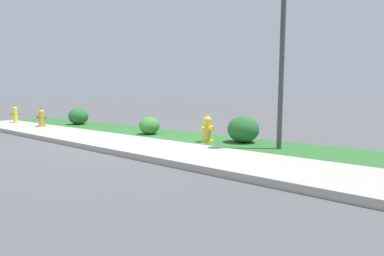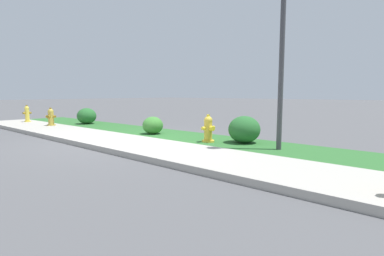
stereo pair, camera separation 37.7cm
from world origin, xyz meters
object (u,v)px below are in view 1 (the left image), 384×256
shrub_bush_near_lamp (78,116)px  fire_hydrant_mid_block (42,118)px  fire_hydrant_by_grass_verge (15,114)px  shrub_bush_mid_verge (243,129)px  fire_hydrant_at_driveway (208,129)px  shrub_bush_far_verge (149,126)px  street_lamp (283,13)px

shrub_bush_near_lamp → fire_hydrant_mid_block: bearing=-106.5°
fire_hydrant_mid_block → fire_hydrant_by_grass_verge: size_ratio=0.94×
fire_hydrant_by_grass_verge → shrub_bush_mid_verge: fire_hydrant_by_grass_verge is taller
fire_hydrant_at_driveway → shrub_bush_far_verge: 2.23m
shrub_bush_far_verge → shrub_bush_near_lamp: bearing=176.8°
fire_hydrant_mid_block → fire_hydrant_at_driveway: (6.96, 0.95, 0.01)m
fire_hydrant_at_driveway → shrub_bush_near_lamp: (-6.58, 0.33, -0.01)m
fire_hydrant_by_grass_verge → street_lamp: (11.08, 1.20, 2.59)m
shrub_bush_mid_verge → shrub_bush_far_verge: shrub_bush_mid_verge is taller
fire_hydrant_by_grass_verge → fire_hydrant_mid_block: bearing=-98.0°
fire_hydrant_at_driveway → shrub_bush_near_lamp: bearing=-79.9°
fire_hydrant_mid_block → shrub_bush_mid_verge: fire_hydrant_mid_block is taller
fire_hydrant_at_driveway → shrub_bush_mid_verge: bearing=137.2°
shrub_bush_near_lamp → shrub_bush_far_verge: shrub_bush_near_lamp is taller
fire_hydrant_by_grass_verge → shrub_bush_far_verge: fire_hydrant_by_grass_verge is taller
shrub_bush_far_verge → shrub_bush_mid_verge: bearing=8.1°
street_lamp → shrub_bush_mid_verge: size_ratio=5.56×
shrub_bush_mid_verge → fire_hydrant_at_driveway: bearing=-145.8°
shrub_bush_mid_verge → fire_hydrant_by_grass_verge: bearing=-171.6°
shrub_bush_mid_verge → street_lamp: bearing=-14.9°
fire_hydrant_by_grass_verge → street_lamp: bearing=-92.4°
shrub_bush_mid_verge → shrub_bush_far_verge: 3.01m
street_lamp → fire_hydrant_mid_block: bearing=-172.4°
shrub_bush_far_verge → fire_hydrant_at_driveway: bearing=-2.1°
fire_hydrant_by_grass_verge → street_lamp: street_lamp is taller
fire_hydrant_at_driveway → shrub_bush_far_verge: fire_hydrant_at_driveway is taller
fire_hydrant_at_driveway → shrub_bush_far_verge: size_ratio=1.13×
street_lamp → shrub_bush_far_verge: bearing=-178.0°
street_lamp → shrub_bush_mid_verge: (-1.06, 0.28, -2.61)m
street_lamp → shrub_bush_far_verge: size_ratio=7.07×
fire_hydrant_mid_block → shrub_bush_far_verge: (4.73, 1.03, -0.06)m
fire_hydrant_mid_block → street_lamp: 9.23m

